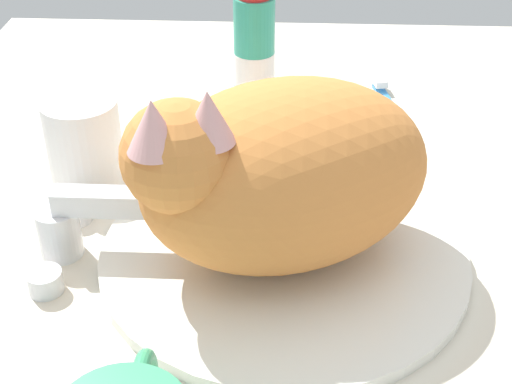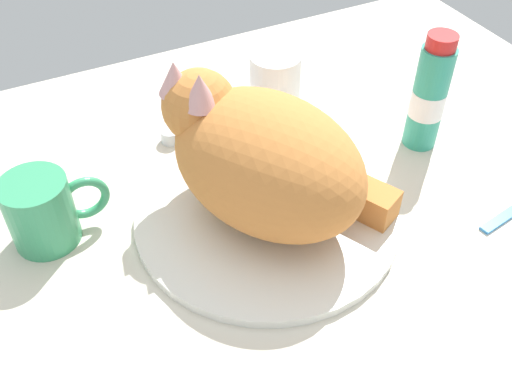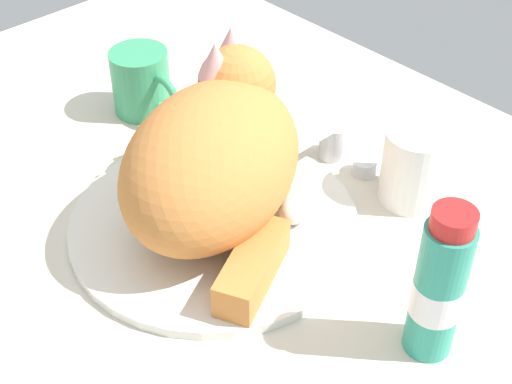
{
  "view_description": "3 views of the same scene",
  "coord_description": "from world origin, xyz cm",
  "px_view_note": "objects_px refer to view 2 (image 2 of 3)",
  "views": [
    {
      "loc": [
        -47.81,
        0.27,
        38.46
      ],
      "look_at": [
        0.0,
        2.56,
        6.69
      ],
      "focal_mm": 51.37,
      "sensor_mm": 36.0,
      "label": 1
    },
    {
      "loc": [
        -22.52,
        -42.56,
        49.15
      ],
      "look_at": [
        -1.89,
        -1.06,
        5.83
      ],
      "focal_mm": 41.47,
      "sensor_mm": 36.0,
      "label": 2
    },
    {
      "loc": [
        45.72,
        -36.97,
        53.58
      ],
      "look_at": [
        2.97,
        3.23,
        4.83
      ],
      "focal_mm": 52.77,
      "sensor_mm": 36.0,
      "label": 3
    }
  ],
  "objects_px": {
    "cat": "(262,157)",
    "toothpaste_bottle": "(429,95)",
    "coffee_mug": "(43,211)",
    "faucet": "(207,119)",
    "rinse_cup": "(275,83)"
  },
  "relations": [
    {
      "from": "rinse_cup",
      "to": "toothpaste_bottle",
      "type": "xyz_separation_m",
      "value": [
        0.14,
        -0.15,
        0.03
      ]
    },
    {
      "from": "faucet",
      "to": "rinse_cup",
      "type": "distance_m",
      "value": 0.11
    },
    {
      "from": "toothpaste_bottle",
      "to": "coffee_mug",
      "type": "bearing_deg",
      "value": 174.67
    },
    {
      "from": "faucet",
      "to": "toothpaste_bottle",
      "type": "distance_m",
      "value": 0.29
    },
    {
      "from": "coffee_mug",
      "to": "toothpaste_bottle",
      "type": "xyz_separation_m",
      "value": [
        0.48,
        -0.04,
        0.03
      ]
    },
    {
      "from": "faucet",
      "to": "toothpaste_bottle",
      "type": "xyz_separation_m",
      "value": [
        0.25,
        -0.14,
        0.05
      ]
    },
    {
      "from": "faucet",
      "to": "coffee_mug",
      "type": "relative_size",
      "value": 1.09
    },
    {
      "from": "toothpaste_bottle",
      "to": "cat",
      "type": "bearing_deg",
      "value": -173.59
    },
    {
      "from": "coffee_mug",
      "to": "cat",
      "type": "bearing_deg",
      "value": -17.75
    },
    {
      "from": "faucet",
      "to": "coffee_mug",
      "type": "distance_m",
      "value": 0.25
    },
    {
      "from": "cat",
      "to": "rinse_cup",
      "type": "height_order",
      "value": "cat"
    },
    {
      "from": "faucet",
      "to": "coffee_mug",
      "type": "xyz_separation_m",
      "value": [
        -0.23,
        -0.09,
        0.01
      ]
    },
    {
      "from": "cat",
      "to": "toothpaste_bottle",
      "type": "xyz_separation_m",
      "value": [
        0.25,
        0.03,
        -0.01
      ]
    },
    {
      "from": "coffee_mug",
      "to": "faucet",
      "type": "bearing_deg",
      "value": 21.79
    },
    {
      "from": "cat",
      "to": "toothpaste_bottle",
      "type": "distance_m",
      "value": 0.25
    }
  ]
}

